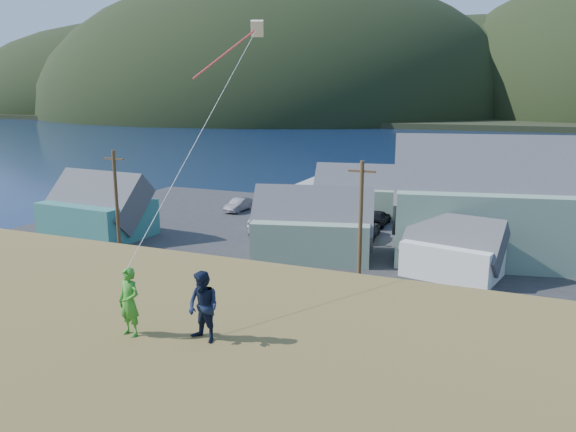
# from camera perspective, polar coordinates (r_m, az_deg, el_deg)

# --- Properties ---
(ground) EXTENTS (900.00, 900.00, 0.00)m
(ground) POSITION_cam_1_polar(r_m,az_deg,el_deg) (33.15, 6.06, -10.52)
(ground) COLOR #0A1638
(ground) RESTS_ON ground
(grass_strip) EXTENTS (110.00, 8.00, 0.10)m
(grass_strip) POSITION_cam_1_polar(r_m,az_deg,el_deg) (31.37, 4.99, -11.78)
(grass_strip) COLOR #4C3D19
(grass_strip) RESTS_ON ground
(waterfront_lot) EXTENTS (72.00, 36.00, 0.12)m
(waterfront_lot) POSITION_cam_1_polar(r_m,az_deg,el_deg) (48.81, 11.83, -3.04)
(waterfront_lot) COLOR #28282B
(waterfront_lot) RESTS_ON ground
(wharf) EXTENTS (26.00, 14.00, 0.90)m
(wharf) POSITION_cam_1_polar(r_m,az_deg,el_deg) (71.90, 10.68, 2.31)
(wharf) COLOR gray
(wharf) RESTS_ON ground
(far_shore) EXTENTS (900.00, 320.00, 2.00)m
(far_shore) POSITION_cam_1_polar(r_m,az_deg,el_deg) (359.60, 21.62, 9.77)
(far_shore) COLOR black
(far_shore) RESTS_ON ground
(shed_teal) EXTENTS (9.57, 7.09, 7.23)m
(shed_teal) POSITION_cam_1_polar(r_m,az_deg,el_deg) (53.22, -18.79, 0.75)
(shed_teal) COLOR #2E6C67
(shed_teal) RESTS_ON waterfront_lot
(shed_palegreen_near) EXTENTS (10.57, 7.98, 6.85)m
(shed_palegreen_near) POSITION_cam_1_polar(r_m,az_deg,el_deg) (44.20, 2.53, -1.03)
(shed_palegreen_near) COLOR gray
(shed_palegreen_near) RESTS_ON waterfront_lot
(shed_white) EXTENTS (7.50, 5.75, 5.33)m
(shed_white) POSITION_cam_1_polar(r_m,az_deg,el_deg) (41.32, 16.42, -3.24)
(shed_white) COLOR white
(shed_white) RESTS_ON waterfront_lot
(shed_palegreen_far) EXTENTS (10.58, 7.10, 6.59)m
(shed_palegreen_far) POSITION_cam_1_polar(r_m,az_deg,el_deg) (60.11, 7.42, 2.45)
(shed_palegreen_far) COLOR gray
(shed_palegreen_far) RESTS_ON waterfront_lot
(utility_poles) EXTENTS (29.47, 0.24, 9.76)m
(utility_poles) POSITION_cam_1_polar(r_m,az_deg,el_deg) (33.36, 4.83, -1.75)
(utility_poles) COLOR #47331E
(utility_poles) RESTS_ON waterfront_lot
(parked_cars) EXTENTS (17.99, 12.74, 1.54)m
(parked_cars) POSITION_cam_1_polar(r_m,az_deg,el_deg) (55.01, 3.02, -0.18)
(parked_cars) COLOR black
(parked_cars) RESTS_ON waterfront_lot
(kite_flyer_green) EXTENTS (0.67, 0.50, 1.68)m
(kite_flyer_green) POSITION_cam_1_polar(r_m,az_deg,el_deg) (14.04, -15.82, -8.41)
(kite_flyer_green) COLOR #358F27
(kite_flyer_green) RESTS_ON hillside
(kite_flyer_navy) EXTENTS (0.96, 0.83, 1.69)m
(kite_flyer_navy) POSITION_cam_1_polar(r_m,az_deg,el_deg) (13.36, -8.59, -9.11)
(kite_flyer_navy) COLOR #121A32
(kite_flyer_navy) RESTS_ON hillside
(kite_rig) EXTENTS (1.06, 4.77, 10.98)m
(kite_rig) POSITION_cam_1_polar(r_m,az_deg,el_deg) (21.03, -3.80, 17.87)
(kite_rig) COLOR beige
(kite_rig) RESTS_ON ground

